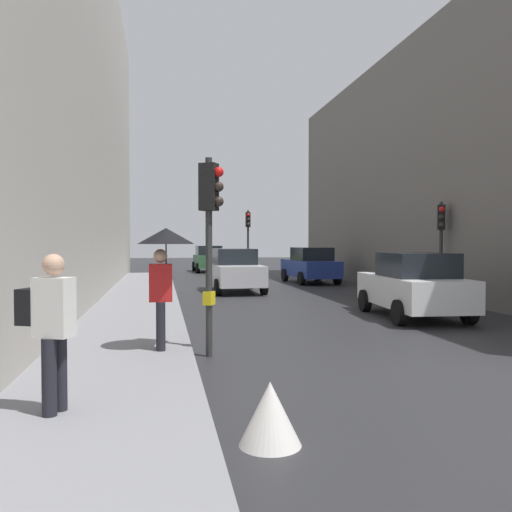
% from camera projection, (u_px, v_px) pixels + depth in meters
% --- Properties ---
extents(ground_plane, '(120.00, 120.00, 0.00)m').
position_uv_depth(ground_plane, '(502.00, 378.00, 8.11)').
color(ground_plane, '#28282B').
extents(sidewalk_kerb, '(2.54, 40.00, 0.16)m').
position_uv_depth(sidewalk_kerb, '(131.00, 323.00, 13.02)').
color(sidewalk_kerb, gray).
rests_on(sidewalk_kerb, ground).
extents(traffic_light_near_right, '(0.45, 0.36, 3.55)m').
position_uv_depth(traffic_light_near_right, '(210.00, 220.00, 9.58)').
color(traffic_light_near_right, '#2D2D2D').
rests_on(traffic_light_near_right, ground).
extents(traffic_light_far_median, '(0.24, 0.43, 3.80)m').
position_uv_depth(traffic_light_far_median, '(248.00, 231.00, 30.21)').
color(traffic_light_far_median, '#2D2D2D').
rests_on(traffic_light_far_median, ground).
extents(traffic_light_mid_street, '(0.34, 0.45, 3.39)m').
position_uv_depth(traffic_light_mid_street, '(441.00, 233.00, 18.10)').
color(traffic_light_mid_street, '#2D2D2D').
rests_on(traffic_light_mid_street, ground).
extents(car_blue_van, '(2.24, 4.31, 1.76)m').
position_uv_depth(car_blue_van, '(310.00, 265.00, 26.70)').
color(car_blue_van, navy).
rests_on(car_blue_van, ground).
extents(car_white_compact, '(2.22, 4.30, 1.76)m').
position_uv_depth(car_white_compact, '(414.00, 285.00, 14.54)').
color(car_white_compact, silver).
rests_on(car_white_compact, ground).
extents(car_green_estate, '(2.12, 4.25, 1.76)m').
position_uv_depth(car_green_estate, '(209.00, 259.00, 36.40)').
color(car_green_estate, '#2D6038').
rests_on(car_green_estate, ground).
extents(car_silver_hatchback, '(2.14, 4.26, 1.76)m').
position_uv_depth(car_silver_hatchback, '(235.00, 270.00, 22.01)').
color(car_silver_hatchback, '#BCBCC1').
rests_on(car_silver_hatchback, ground).
extents(pedestrian_with_umbrella, '(1.00, 1.00, 2.14)m').
position_uv_depth(pedestrian_with_umbrella, '(164.00, 254.00, 9.44)').
color(pedestrian_with_umbrella, black).
rests_on(pedestrian_with_umbrella, sidewalk_kerb).
extents(pedestrian_with_black_backpack, '(0.66, 0.48, 1.77)m').
position_uv_depth(pedestrian_with_black_backpack, '(50.00, 323.00, 5.96)').
color(pedestrian_with_black_backpack, black).
rests_on(pedestrian_with_black_backpack, sidewalk_kerb).
extents(warning_sign_triangle, '(0.64, 0.64, 0.65)m').
position_uv_depth(warning_sign_triangle, '(270.00, 413.00, 5.45)').
color(warning_sign_triangle, silver).
rests_on(warning_sign_triangle, ground).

